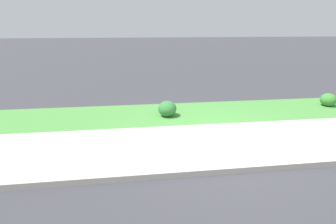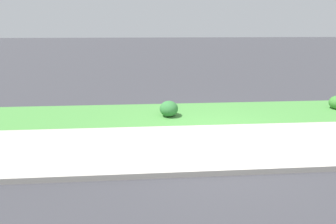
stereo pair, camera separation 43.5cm
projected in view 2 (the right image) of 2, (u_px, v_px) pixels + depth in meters
ground_plane at (217, 144)px, 6.35m from camera, size 120.00×120.00×0.00m
sidewalk_pavement at (217, 144)px, 6.34m from camera, size 18.00×2.50×0.01m
grass_verge at (199, 113)px, 8.60m from camera, size 18.00×2.27×0.01m
street_curb at (234, 171)px, 5.07m from camera, size 18.00×0.16×0.12m
shrub_bush_near_lamp at (169, 109)px, 8.23m from camera, size 0.58×0.58×0.49m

